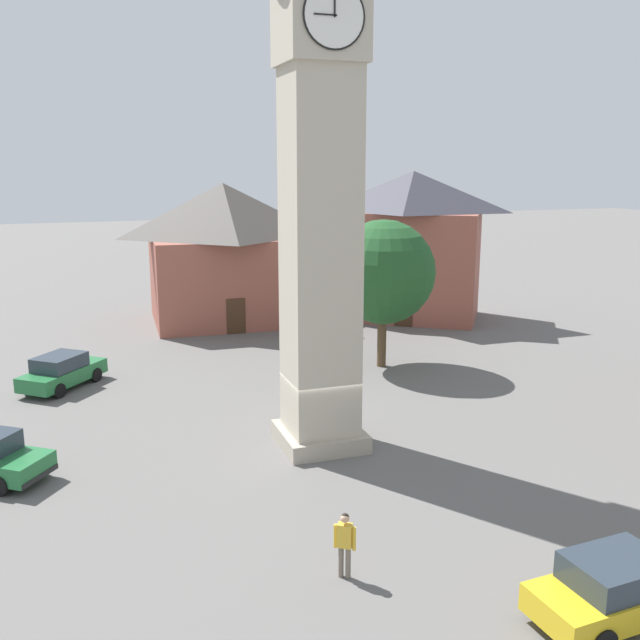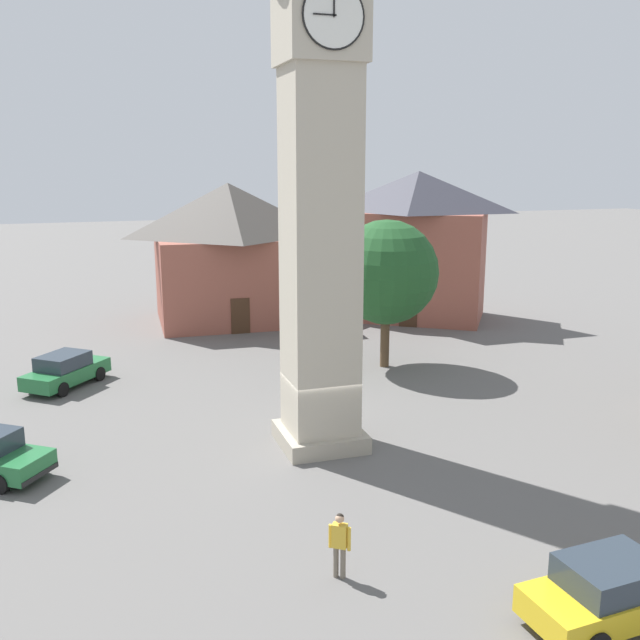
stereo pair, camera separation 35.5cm
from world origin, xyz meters
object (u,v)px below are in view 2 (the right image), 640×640
(car_blue_kerb, at_px, (66,370))
(building_terrace_right, at_px, (230,251))
(tree, at_px, (386,272))
(pedestrian, at_px, (340,540))
(building_corner_back, at_px, (417,244))
(car_silver_kerb, at_px, (614,591))
(clock_tower, at_px, (320,57))

(car_blue_kerb, xyz_separation_m, building_terrace_right, (-9.64, -11.00, 3.63))
(tree, bearing_deg, car_blue_kerb, -5.60)
(pedestrian, height_order, building_terrace_right, building_terrace_right)
(building_terrace_right, distance_m, building_corner_back, 11.79)
(car_blue_kerb, relative_size, building_corner_back, 0.41)
(car_blue_kerb, xyz_separation_m, tree, (-14.83, 1.45, 3.91))
(car_silver_kerb, relative_size, building_corner_back, 0.41)
(clock_tower, distance_m, tree, 13.36)
(clock_tower, bearing_deg, tree, -125.88)
(tree, height_order, building_terrace_right, building_terrace_right)
(car_blue_kerb, distance_m, building_terrace_right, 15.07)
(car_blue_kerb, height_order, tree, tree)
(clock_tower, bearing_deg, car_silver_kerb, 104.68)
(car_blue_kerb, bearing_deg, tree, 174.40)
(pedestrian, height_order, tree, tree)
(car_silver_kerb, bearing_deg, car_blue_kerb, -61.09)
(car_silver_kerb, distance_m, building_corner_back, 31.20)
(car_blue_kerb, bearing_deg, clock_tower, 131.70)
(building_corner_back, bearing_deg, tree, 57.05)
(tree, bearing_deg, pedestrian, 63.51)
(pedestrian, distance_m, tree, 18.70)
(tree, bearing_deg, clock_tower, 54.12)
(pedestrian, relative_size, tree, 0.23)
(clock_tower, bearing_deg, building_corner_back, -124.34)
(building_terrace_right, bearing_deg, tree, 112.65)
(car_blue_kerb, height_order, building_terrace_right, building_terrace_right)
(pedestrian, relative_size, building_terrace_right, 0.18)
(building_terrace_right, bearing_deg, car_blue_kerb, 48.79)
(car_silver_kerb, xyz_separation_m, tree, (-3.06, -19.88, 3.91))
(car_silver_kerb, height_order, pedestrian, pedestrian)
(pedestrian, height_order, building_corner_back, building_corner_back)
(building_corner_back, bearing_deg, building_terrace_right, -13.83)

